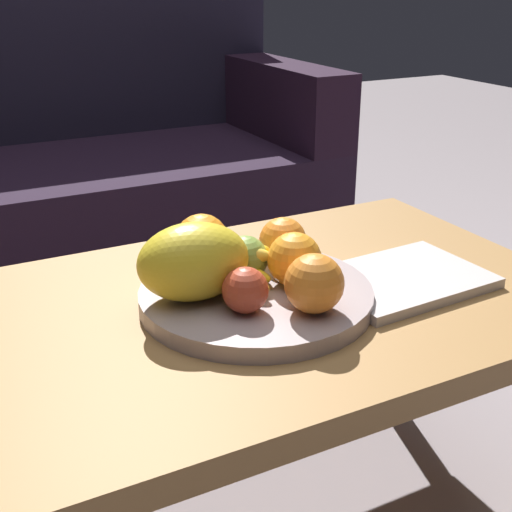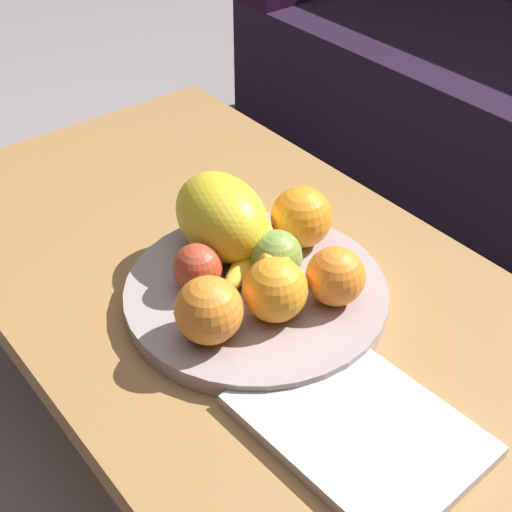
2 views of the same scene
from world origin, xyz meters
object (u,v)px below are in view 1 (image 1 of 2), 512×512
fruit_bowl (256,296)px  orange_right (283,241)px  apple_left (245,258)px  banana_bunch (223,265)px  coffee_table (221,337)px  melon_large_front (194,262)px  apple_front (245,290)px  magazine (402,279)px  orange_back (202,241)px  orange_front (294,259)px  couch (18,192)px  orange_left (314,283)px

fruit_bowl → orange_right: size_ratio=4.57×
apple_left → banana_bunch: bearing=179.2°
coffee_table → orange_right: orange_right is taller
orange_right → banana_bunch: 0.12m
melon_large_front → apple_front: melon_large_front is taller
apple_left → magazine: apple_left is taller
melon_large_front → orange_back: 0.11m
apple_left → magazine: size_ratio=0.27×
melon_large_front → orange_front: melon_large_front is taller
couch → fruit_bowl: size_ratio=5.04×
orange_front → magazine: size_ratio=0.32×
coffee_table → orange_front: bearing=-14.4°
orange_front → magazine: orange_front is taller
melon_large_front → orange_front: 0.15m
banana_bunch → coffee_table: bearing=-126.5°
coffee_table → orange_front: size_ratio=13.57×
fruit_bowl → magazine: size_ratio=1.35×
magazine → apple_left: bearing=158.7°
melon_large_front → orange_back: size_ratio=1.87×
couch → magazine: size_ratio=6.80×
orange_front → apple_front: orange_front is taller
couch → apple_front: couch is taller
apple_front → magazine: apple_front is taller
melon_large_front → coffee_table: bearing=4.0°
magazine → orange_front: bearing=167.5°
orange_back → magazine: bearing=-29.3°
melon_large_front → apple_front: bearing=-56.8°
orange_left → apple_left: orange_left is taller
couch → fruit_bowl: bearing=-81.7°
coffee_table → orange_left: bearing=-51.8°
orange_left → orange_back: (-0.07, 0.20, 0.00)m
melon_large_front → apple_left: (0.09, 0.02, -0.02)m
orange_right → apple_front: (-0.12, -0.12, -0.01)m
orange_left → apple_left: size_ratio=1.19×
apple_front → orange_back: bearing=87.2°
banana_bunch → apple_left: bearing=-0.8°
melon_large_front → banana_bunch: bearing=23.4°
apple_left → magazine: bearing=-18.3°
melon_large_front → orange_right: (0.17, 0.05, -0.02)m
orange_front → orange_left: bearing=-102.4°
coffee_table → melon_large_front: (-0.04, -0.00, 0.13)m
coffee_table → apple_left: 0.12m
orange_left → magazine: (0.19, 0.05, -0.06)m
fruit_bowl → orange_back: size_ratio=4.04×
orange_left → apple_front: orange_left is taller
couch → orange_back: (0.13, -1.02, 0.19)m
orange_right → orange_back: orange_back is taller
coffee_table → apple_left: apple_left is taller
couch → orange_front: couch is taller
orange_front → orange_back: bearing=127.1°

